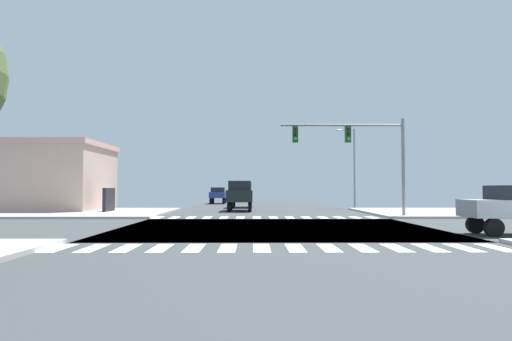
{
  "coord_description": "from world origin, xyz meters",
  "views": [
    {
      "loc": [
        -1.02,
        -21.3,
        1.77
      ],
      "look_at": [
        -0.81,
        6.95,
        2.84
      ],
      "focal_mm": 33.01,
      "sensor_mm": 36.0,
      "label": 1
    }
  ],
  "objects_px": {
    "pickup_crossing_1": "(242,194)",
    "street_lamp": "(351,160)",
    "bank_building": "(37,177)",
    "suv_queued_1": "(240,193)",
    "traffic_signal_mast": "(354,144)",
    "sedan_trailing_3": "(218,194)"
  },
  "relations": [
    {
      "from": "pickup_crossing_1",
      "to": "street_lamp",
      "type": "bearing_deg",
      "value": 176.5
    },
    {
      "from": "pickup_crossing_1",
      "to": "bank_building",
      "type": "bearing_deg",
      "value": 22.52
    },
    {
      "from": "suv_queued_1",
      "to": "street_lamp",
      "type": "bearing_deg",
      "value": -149.15
    },
    {
      "from": "pickup_crossing_1",
      "to": "suv_queued_1",
      "type": "height_order",
      "value": "pickup_crossing_1"
    },
    {
      "from": "traffic_signal_mast",
      "to": "pickup_crossing_1",
      "type": "bearing_deg",
      "value": 115.53
    },
    {
      "from": "traffic_signal_mast",
      "to": "bank_building",
      "type": "distance_m",
      "value": 24.55
    },
    {
      "from": "traffic_signal_mast",
      "to": "sedan_trailing_3",
      "type": "distance_m",
      "value": 28.25
    },
    {
      "from": "sedan_trailing_3",
      "to": "suv_queued_1",
      "type": "bearing_deg",
      "value": 99.56
    },
    {
      "from": "traffic_signal_mast",
      "to": "bank_building",
      "type": "xyz_separation_m",
      "value": [
        -23.01,
        8.37,
        -1.81
      ]
    },
    {
      "from": "street_lamp",
      "to": "suv_queued_1",
      "type": "height_order",
      "value": "street_lamp"
    },
    {
      "from": "pickup_crossing_1",
      "to": "suv_queued_1",
      "type": "distance_m",
      "value": 6.61
    },
    {
      "from": "pickup_crossing_1",
      "to": "sedan_trailing_3",
      "type": "height_order",
      "value": "pickup_crossing_1"
    },
    {
      "from": "traffic_signal_mast",
      "to": "bank_building",
      "type": "relative_size",
      "value": 0.63
    },
    {
      "from": "traffic_signal_mast",
      "to": "suv_queued_1",
      "type": "xyz_separation_m",
      "value": [
        -7.14,
        8.34,
        -3.09
      ]
    },
    {
      "from": "pickup_crossing_1",
      "to": "suv_queued_1",
      "type": "xyz_separation_m",
      "value": [
        0.0,
        -6.61,
        0.1
      ]
    },
    {
      "from": "street_lamp",
      "to": "sedan_trailing_3",
      "type": "xyz_separation_m",
      "value": [
        -13.04,
        11.82,
        -3.27
      ]
    },
    {
      "from": "traffic_signal_mast",
      "to": "sedan_trailing_3",
      "type": "relative_size",
      "value": 1.76
    },
    {
      "from": "traffic_signal_mast",
      "to": "pickup_crossing_1",
      "type": "xyz_separation_m",
      "value": [
        -7.14,
        14.95,
        -3.19
      ]
    },
    {
      "from": "street_lamp",
      "to": "pickup_crossing_1",
      "type": "relative_size",
      "value": 1.42
    },
    {
      "from": "traffic_signal_mast",
      "to": "suv_queued_1",
      "type": "height_order",
      "value": "traffic_signal_mast"
    },
    {
      "from": "pickup_crossing_1",
      "to": "sedan_trailing_3",
      "type": "bearing_deg",
      "value": -75.01
    },
    {
      "from": "pickup_crossing_1",
      "to": "suv_queued_1",
      "type": "bearing_deg",
      "value": 90.0
    }
  ]
}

